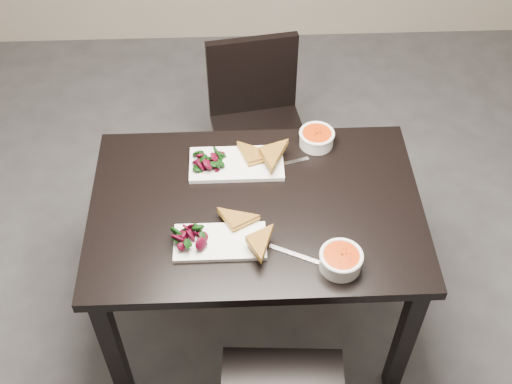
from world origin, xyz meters
TOP-DOWN VIEW (x-y plane):
  - table at (-0.01, 0.33)m, footprint 1.20×0.80m
  - chair_far at (0.03, 1.11)m, footprint 0.48×0.48m
  - plate_near at (-0.14, 0.16)m, footprint 0.31×0.16m
  - sandwich_near at (-0.07, 0.18)m, footprint 0.19×0.18m
  - salad_near at (-0.24, 0.16)m, footprint 0.10×0.09m
  - soup_bowl_near at (0.26, 0.05)m, footprint 0.15×0.15m
  - cutlery_near at (0.11, 0.11)m, footprint 0.17×0.09m
  - plate_far at (-0.07, 0.54)m, footprint 0.36×0.18m
  - sandwich_far at (-0.01, 0.52)m, footprint 0.21×0.18m
  - salad_far at (-0.17, 0.54)m, footprint 0.11×0.10m
  - soup_bowl_far at (0.24, 0.64)m, footprint 0.14×0.14m
  - cutlery_far at (0.12, 0.54)m, footprint 0.18×0.06m

SIDE VIEW (x-z plane):
  - chair_far at x=0.03m, z-range 0.06..0.91m
  - table at x=-0.01m, z-range 0.28..1.03m
  - cutlery_near at x=0.11m, z-range 0.75..0.75m
  - cutlery_far at x=0.12m, z-range 0.75..0.75m
  - plate_near at x=-0.14m, z-range 0.75..0.77m
  - plate_far at x=-0.07m, z-range 0.75..0.77m
  - soup_bowl_far at x=0.24m, z-range 0.75..0.82m
  - soup_bowl_near at x=0.26m, z-range 0.75..0.82m
  - salad_near at x=-0.24m, z-range 0.77..0.81m
  - sandwich_near at x=-0.07m, z-range 0.77..0.82m
  - salad_far at x=-0.17m, z-range 0.77..0.82m
  - sandwich_far at x=-0.01m, z-range 0.77..0.83m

